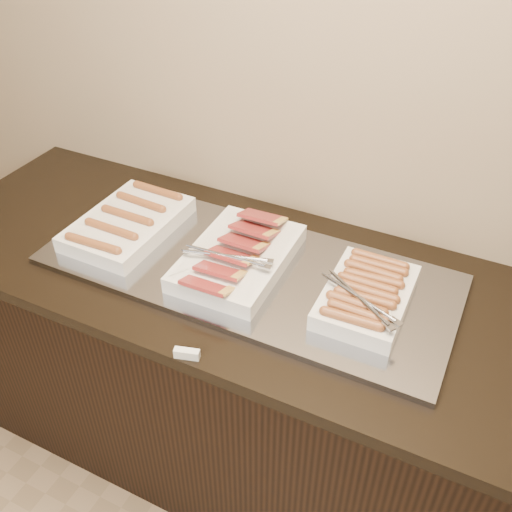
{
  "coord_description": "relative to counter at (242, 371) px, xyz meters",
  "views": [
    {
      "loc": [
        0.62,
        0.99,
        1.96
      ],
      "look_at": [
        0.05,
        2.13,
        0.97
      ],
      "focal_mm": 40.0,
      "sensor_mm": 36.0,
      "label": 1
    }
  ],
  "objects": [
    {
      "name": "warming_tray",
      "position": [
        0.02,
        0.0,
        0.46
      ],
      "size": [
        1.2,
        0.5,
        0.02
      ],
      "primitive_type": "cube",
      "color": "#8F929C",
      "rests_on": "counter"
    },
    {
      "name": "counter",
      "position": [
        0.0,
        0.0,
        0.0
      ],
      "size": [
        2.06,
        0.76,
        0.9
      ],
      "color": "black",
      "rests_on": "ground"
    },
    {
      "name": "dish_center",
      "position": [
        -0.0,
        -0.0,
        0.5
      ],
      "size": [
        0.28,
        0.42,
        0.09
      ],
      "rotation": [
        0.0,
        0.0,
        0.02
      ],
      "color": "silver",
      "rests_on": "warming_tray"
    },
    {
      "name": "label_holder",
      "position": [
        0.04,
        -0.36,
        0.46
      ],
      "size": [
        0.07,
        0.04,
        0.03
      ],
      "primitive_type": "cube",
      "rotation": [
        0.0,
        0.0,
        0.28
      ],
      "color": "silver",
      "rests_on": "counter"
    },
    {
      "name": "dish_right",
      "position": [
        0.38,
        -0.0,
        0.5
      ],
      "size": [
        0.26,
        0.32,
        0.08
      ],
      "rotation": [
        0.0,
        0.0,
        0.01
      ],
      "color": "silver",
      "rests_on": "warming_tray"
    },
    {
      "name": "dish_left",
      "position": [
        -0.39,
        -0.0,
        0.5
      ],
      "size": [
        0.26,
        0.39,
        0.07
      ],
      "rotation": [
        0.0,
        0.0,
        -0.01
      ],
      "color": "silver",
      "rests_on": "warming_tray"
    }
  ]
}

